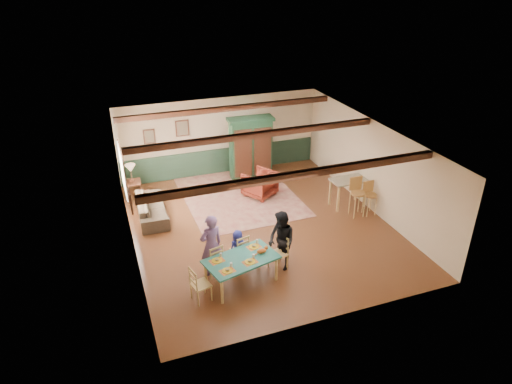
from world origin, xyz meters
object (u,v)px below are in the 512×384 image
object	(u,v)px
armchair	(259,184)
dining_chair_end_right	(278,253)
dining_chair_far_left	(213,259)
bar_stool_left	(358,198)
dining_chair_far_right	(240,249)
person_child	(238,247)
dining_chair_end_left	(201,284)
table_lamp	(131,173)
cat	(262,251)
bar_stool_right	(370,199)
dining_table	(241,271)
end_table	(133,191)
person_man	(211,245)
armoire	(251,148)
person_woman	(281,241)
counter_table	(347,193)
sofa	(152,208)

from	to	relation	value
armchair	dining_chair_end_right	bearing A→B (deg)	44.59
dining_chair_far_left	dining_chair_end_right	world-z (taller)	same
dining_chair_far_left	bar_stool_left	bearing A→B (deg)	-178.36
dining_chair_far_right	person_child	bearing A→B (deg)	-90.00
dining_chair_end_left	table_lamp	xyz separation A→B (m)	(-0.85, 5.41, 0.47)
dining_chair_far_left	dining_chair_end_left	xyz separation A→B (m)	(-0.50, -0.81, 0.00)
cat	bar_stool_right	bearing A→B (deg)	9.52
dining_table	end_table	distance (m)	5.48
dining_chair_end_right	table_lamp	distance (m)	5.71
dining_chair_far_left	armchair	bearing A→B (deg)	-139.19
person_man	armchair	bearing A→B (deg)	-139.93
person_child	armoire	world-z (taller)	armoire
dining_chair_far_left	person_man	size ratio (longest dim) A/B	0.55
person_woman	table_lamp	bearing A→B (deg)	-162.75
dining_chair_end_right	end_table	bearing A→B (deg)	-163.63
armchair	person_woman	bearing A→B (deg)	45.78
dining_table	dining_chair_far_right	world-z (taller)	dining_chair_far_right
dining_chair_end_left	counter_table	xyz separation A→B (m)	(5.26, 2.76, 0.01)
sofa	table_lamp	distance (m)	1.49
person_man	person_woman	size ratio (longest dim) A/B	1.05
dining_chair_far_right	cat	size ratio (longest dim) A/B	2.64
armchair	table_lamp	size ratio (longest dim) A/B	1.58
cat	counter_table	xyz separation A→B (m)	(3.73, 2.47, -0.32)
dining_table	person_man	distance (m)	0.93
bar_stool_left	counter_table	bearing A→B (deg)	88.00
armchair	dining_chair_end_left	bearing A→B (deg)	23.90
dining_chair_far_left	person_woman	world-z (taller)	person_woman
armoire	counter_table	size ratio (longest dim) A/B	2.02
dining_chair_end_right	bar_stool_right	world-z (taller)	bar_stool_right
dining_chair_far_left	table_lamp	bearing A→B (deg)	-87.81
dining_chair_end_left	bar_stool_left	size ratio (longest dim) A/B	0.74
person_child	cat	size ratio (longest dim) A/B	2.79
dining_chair_end_left	dining_chair_far_right	bearing A→B (deg)	-65.08
table_lamp	bar_stool_right	world-z (taller)	table_lamp
person_child	end_table	world-z (taller)	person_child
dining_chair_far_right	dining_chair_end_right	distance (m)	0.95
armchair	counter_table	size ratio (longest dim) A/B	0.85
dining_chair_end_left	person_woman	xyz separation A→B (m)	(2.13, 0.54, 0.32)
person_child	end_table	distance (m)	4.81
counter_table	bar_stool_right	world-z (taller)	bar_stool_right
dining_chair_end_left	person_man	xyz separation A→B (m)	(0.49, 0.88, 0.35)
dining_table	dining_chair_far_right	bearing A→B (deg)	75.09
sofa	counter_table	world-z (taller)	counter_table
person_woman	person_child	distance (m)	1.11
counter_table	person_woman	bearing A→B (deg)	-144.57
person_man	person_woman	xyz separation A→B (m)	(1.64, -0.34, -0.03)
dining_chair_end_left	counter_table	world-z (taller)	counter_table
armoire	armchair	world-z (taller)	armoire
cat	table_lamp	size ratio (longest dim) A/B	0.58
dining_chair_end_right	cat	size ratio (longest dim) A/B	2.64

